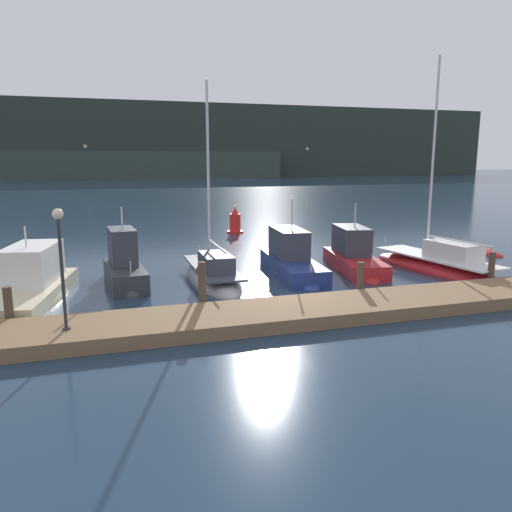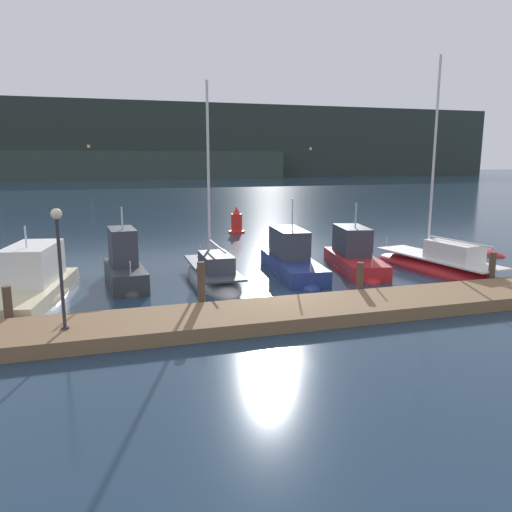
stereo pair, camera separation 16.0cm
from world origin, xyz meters
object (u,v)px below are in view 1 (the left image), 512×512
object	(u,v)px
motorboat_berth_1	(30,290)
rowboat_adrift	(481,253)
motorboat_berth_5	(353,262)
sailboat_berth_3	(213,277)
channel_buoy	(235,223)
motorboat_berth_2	(125,275)
sailboat_berth_6	(438,267)
motorboat_berth_4	(291,266)
dock_lamppost	(60,249)

from	to	relation	value
motorboat_berth_1	rowboat_adrift	bearing A→B (deg)	6.91
motorboat_berth_1	motorboat_berth_5	bearing A→B (deg)	4.05
sailboat_berth_3	channel_buoy	world-z (taller)	sailboat_berth_3
rowboat_adrift	motorboat_berth_5	bearing A→B (deg)	-168.69
motorboat_berth_2	sailboat_berth_6	xyz separation A→B (m)	(15.01, -1.71, -0.25)
channel_buoy	motorboat_berth_4	bearing A→B (deg)	-93.51
motorboat_berth_1	motorboat_berth_4	world-z (taller)	motorboat_berth_4
motorboat_berth_4	sailboat_berth_6	distance (m)	7.36
sailboat_berth_3	sailboat_berth_6	size ratio (longest dim) A/B	0.87
sailboat_berth_3	dock_lamppost	distance (m)	9.23
sailboat_berth_3	motorboat_berth_5	bearing A→B (deg)	1.07
motorboat_berth_1	motorboat_berth_5	size ratio (longest dim) A/B	1.21
rowboat_adrift	sailboat_berth_3	bearing A→B (deg)	-173.08
sailboat_berth_3	dock_lamppost	size ratio (longest dim) A/B	2.61
motorboat_berth_4	rowboat_adrift	size ratio (longest dim) A/B	2.11
dock_lamppost	rowboat_adrift	size ratio (longest dim) A/B	1.10
sailboat_berth_3	motorboat_berth_4	xyz separation A→B (m)	(3.93, 0.20, 0.22)
sailboat_berth_3	rowboat_adrift	world-z (taller)	sailboat_berth_3
motorboat_berth_1	sailboat_berth_3	bearing A→B (deg)	6.87
channel_buoy	rowboat_adrift	world-z (taller)	channel_buoy
channel_buoy	dock_lamppost	size ratio (longest dim) A/B	0.57
motorboat_berth_2	motorboat_berth_5	xyz separation A→B (m)	(11.12, -0.23, -0.08)
motorboat_berth_2	sailboat_berth_6	bearing A→B (deg)	-6.50
channel_buoy	motorboat_berth_1	bearing A→B (deg)	-129.42
motorboat_berth_5	sailboat_berth_6	size ratio (longest dim) A/B	0.59
sailboat_berth_3	channel_buoy	distance (m)	14.93
motorboat_berth_5	dock_lamppost	bearing A→B (deg)	-153.00
motorboat_berth_5	sailboat_berth_6	distance (m)	4.16
dock_lamppost	sailboat_berth_3	bearing A→B (deg)	48.03
motorboat_berth_4	rowboat_adrift	bearing A→B (deg)	8.16
motorboat_berth_2	rowboat_adrift	world-z (taller)	motorboat_berth_2
sailboat_berth_3	motorboat_berth_5	world-z (taller)	sailboat_berth_3
motorboat_berth_2	motorboat_berth_4	distance (m)	7.81
channel_buoy	dock_lamppost	xyz separation A→B (m)	(-10.68, -20.68, 2.12)
motorboat_berth_2	sailboat_berth_6	distance (m)	15.11
dock_lamppost	motorboat_berth_5	bearing A→B (deg)	27.00
motorboat_berth_4	motorboat_berth_5	xyz separation A→B (m)	(3.30, -0.06, -0.01)
channel_buoy	motorboat_berth_2	bearing A→B (deg)	-122.21
motorboat_berth_1	motorboat_berth_2	size ratio (longest dim) A/B	1.55
dock_lamppost	rowboat_adrift	bearing A→B (deg)	20.80
channel_buoy	sailboat_berth_6	bearing A→B (deg)	-67.72
sailboat_berth_6	motorboat_berth_2	bearing A→B (deg)	173.50
dock_lamppost	motorboat_berth_4	bearing A→B (deg)	34.49
sailboat_berth_3	motorboat_berth_5	xyz separation A→B (m)	(7.23, 0.13, 0.22)
motorboat_berth_5	channel_buoy	bearing A→B (deg)	99.93
sailboat_berth_3	motorboat_berth_5	distance (m)	7.24
channel_buoy	dock_lamppost	bearing A→B (deg)	-117.31
motorboat_berth_1	channel_buoy	bearing A→B (deg)	50.58
motorboat_berth_4	sailboat_berth_3	bearing A→B (deg)	-177.15
rowboat_adrift	motorboat_berth_1	bearing A→B (deg)	-173.09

